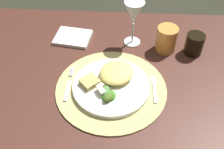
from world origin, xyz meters
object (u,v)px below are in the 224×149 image
object	(u,v)px
amber_tumbler	(167,39)
dark_tumbler	(194,44)
dinner_plate	(111,86)
fork	(69,85)
spoon	(154,85)
napkin	(73,37)
wine_glass	(134,14)
dining_table	(130,106)

from	to	relation	value
amber_tumbler	dark_tumbler	world-z (taller)	amber_tumbler
dinner_plate	fork	size ratio (longest dim) A/B	1.64
spoon	amber_tumbler	world-z (taller)	amber_tumbler
napkin	dinner_plate	bearing A→B (deg)	-57.15
napkin	wine_glass	xyz separation A→B (m)	(0.24, -0.01, 0.12)
fork	amber_tumbler	xyz separation A→B (m)	(0.34, 0.22, 0.04)
dining_table	fork	bearing A→B (deg)	-174.25
wine_glass	dark_tumbler	distance (m)	0.25
spoon	dark_tumbler	xyz separation A→B (m)	(0.16, 0.18, 0.03)
dining_table	wine_glass	bearing A→B (deg)	90.24
spoon	napkin	world-z (taller)	same
fork	wine_glass	world-z (taller)	wine_glass
napkin	dining_table	bearing A→B (deg)	-45.02
napkin	dark_tumbler	bearing A→B (deg)	-6.96
spoon	dark_tumbler	world-z (taller)	dark_tumbler
dinner_plate	fork	distance (m)	0.14
dining_table	dark_tumbler	size ratio (longest dim) A/B	17.05
napkin	dark_tumbler	size ratio (longest dim) A/B	1.69
spoon	amber_tumbler	bearing A→B (deg)	75.25
dining_table	wine_glass	distance (m)	0.34
spoon	napkin	distance (m)	0.40
wine_glass	napkin	bearing A→B (deg)	177.88
dining_table	amber_tumbler	bearing A→B (deg)	56.85
dinner_plate	napkin	distance (m)	0.31
wine_glass	dark_tumbler	world-z (taller)	wine_glass
dark_tumbler	dinner_plate	bearing A→B (deg)	-145.44
spoon	dinner_plate	bearing A→B (deg)	-171.48
fork	amber_tumbler	distance (m)	0.41
spoon	wine_glass	size ratio (longest dim) A/B	0.67
wine_glass	fork	bearing A→B (deg)	-130.11
fork	dark_tumbler	bearing A→B (deg)	24.58
dining_table	amber_tumbler	xyz separation A→B (m)	(0.13, 0.20, 0.17)
amber_tumbler	wine_glass	bearing A→B (deg)	164.84
wine_glass	dining_table	bearing A→B (deg)	-89.76
fork	amber_tumbler	size ratio (longest dim) A/B	1.58
dinner_plate	spoon	size ratio (longest dim) A/B	2.12
amber_tumbler	dinner_plate	bearing A→B (deg)	-131.71
dark_tumbler	dining_table	bearing A→B (deg)	-141.83
wine_glass	dinner_plate	bearing A→B (deg)	-104.85
spoon	amber_tumbler	xyz separation A→B (m)	(0.05, 0.20, 0.04)
dinner_plate	wine_glass	xyz separation A→B (m)	(0.07, 0.25, 0.12)
fork	spoon	bearing A→B (deg)	3.62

